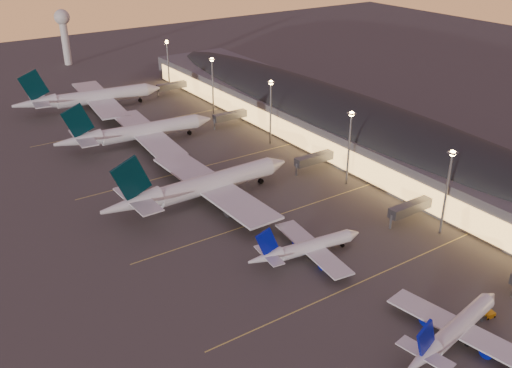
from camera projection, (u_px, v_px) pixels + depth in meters
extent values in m
plane|color=#44423F|center=(347.00, 273.00, 147.04)|extent=(700.00, 700.00, 0.00)
cylinder|color=silver|center=(462.00, 323.00, 123.74)|extent=(23.00, 7.66, 3.86)
cone|color=silver|center=(490.00, 298.00, 131.96)|extent=(4.26, 4.43, 3.86)
cone|color=silver|center=(421.00, 359.00, 113.24)|extent=(10.75, 5.54, 3.86)
cube|color=silver|center=(459.00, 328.00, 123.34)|extent=(12.01, 33.15, 0.42)
cylinder|color=#070F8D|center=(430.00, 316.00, 129.01)|extent=(5.54, 3.72, 2.89)
cylinder|color=#070F8D|center=(491.00, 348.00, 119.72)|extent=(5.54, 3.72, 2.89)
cube|color=#070F8D|center=(426.00, 338.00, 111.40)|extent=(7.07, 1.77, 8.37)
cube|color=silver|center=(425.00, 354.00, 113.77)|extent=(5.59, 12.15, 0.27)
cylinder|color=black|center=(480.00, 314.00, 130.85)|extent=(0.36, 0.36, 1.52)
cylinder|color=black|center=(480.00, 315.00, 130.95)|extent=(1.18, 0.85, 1.08)
cylinder|color=black|center=(444.00, 331.00, 125.51)|extent=(0.36, 0.36, 1.52)
cylinder|color=black|center=(444.00, 332.00, 125.61)|extent=(1.18, 0.85, 1.08)
cylinder|color=black|center=(467.00, 343.00, 122.00)|extent=(0.36, 0.36, 1.52)
cylinder|color=black|center=(467.00, 344.00, 122.10)|extent=(1.18, 0.85, 1.08)
cylinder|color=silver|center=(316.00, 245.00, 153.23)|extent=(21.53, 6.18, 3.62)
cone|color=silver|center=(353.00, 234.00, 158.30)|extent=(3.84, 4.01, 3.62)
cone|color=silver|center=(265.00, 258.00, 146.70)|extent=(9.97, 4.76, 3.62)
cube|color=silver|center=(312.00, 248.00, 153.09)|extent=(9.84, 30.99, 0.40)
cylinder|color=#070F8D|center=(301.00, 239.00, 159.27)|extent=(5.09, 3.28, 2.71)
cylinder|color=#070F8D|center=(328.00, 263.00, 148.52)|extent=(5.09, 3.28, 2.71)
cube|color=#070F8D|center=(267.00, 242.00, 144.87)|extent=(6.64, 1.35, 7.85)
cube|color=silver|center=(269.00, 255.00, 146.95)|extent=(4.74, 11.30, 0.25)
cylinder|color=black|center=(342.00, 245.00, 157.99)|extent=(0.32, 0.32, 1.43)
cylinder|color=black|center=(342.00, 245.00, 158.08)|extent=(1.08, 0.75, 1.01)
cylinder|color=black|center=(305.00, 250.00, 155.66)|extent=(0.32, 0.32, 1.43)
cylinder|color=black|center=(305.00, 250.00, 155.75)|extent=(1.08, 0.75, 1.01)
cylinder|color=black|center=(315.00, 259.00, 151.59)|extent=(0.32, 0.32, 1.43)
cylinder|color=black|center=(315.00, 260.00, 151.68)|extent=(1.08, 0.75, 1.01)
cylinder|color=silver|center=(217.00, 181.00, 183.68)|extent=(41.37, 7.15, 6.24)
cone|color=silver|center=(276.00, 164.00, 196.18)|extent=(6.79, 6.38, 6.24)
cone|color=silver|center=(131.00, 204.00, 167.72)|extent=(18.76, 6.65, 6.24)
cube|color=silver|center=(212.00, 186.00, 183.12)|extent=(13.31, 60.54, 0.69)
cylinder|color=#525459|center=(195.00, 177.00, 194.47)|extent=(9.42, 4.88, 4.68)
cylinder|color=#525459|center=(239.00, 206.00, 174.98)|extent=(9.42, 4.88, 4.68)
cube|color=black|center=(131.00, 179.00, 164.72)|extent=(12.32, 1.21, 13.84)
cube|color=silver|center=(138.00, 199.00, 168.50)|extent=(7.13, 21.85, 0.44)
cylinder|color=black|center=(261.00, 180.00, 194.62)|extent=(0.51, 0.51, 2.49)
cylinder|color=black|center=(261.00, 181.00, 194.78)|extent=(1.77, 1.13, 1.75)
cylinder|color=black|center=(202.00, 191.00, 187.05)|extent=(0.51, 0.51, 2.49)
cylinder|color=black|center=(202.00, 192.00, 187.21)|extent=(1.77, 1.13, 1.75)
cylinder|color=black|center=(216.00, 201.00, 180.63)|extent=(0.51, 0.51, 2.49)
cylinder|color=black|center=(216.00, 202.00, 180.79)|extent=(1.77, 1.13, 1.75)
cylinder|color=silver|center=(151.00, 129.00, 227.77)|extent=(39.96, 9.04, 5.99)
cone|color=silver|center=(203.00, 120.00, 238.03)|extent=(6.83, 6.47, 5.99)
cone|color=silver|center=(78.00, 141.00, 214.62)|extent=(18.30, 7.36, 5.99)
cube|color=silver|center=(146.00, 133.00, 227.37)|extent=(15.95, 58.63, 0.66)
cylinder|color=#525459|center=(139.00, 127.00, 238.79)|extent=(9.27, 5.17, 4.49)
cylinder|color=#525459|center=(161.00, 147.00, 218.84)|extent=(9.27, 5.17, 4.49)
cube|color=black|center=(77.00, 121.00, 211.66)|extent=(11.85, 1.81, 13.30)
cube|color=silver|center=(83.00, 137.00, 215.20)|extent=(7.99, 21.28, 0.42)
cylinder|color=black|center=(189.00, 132.00, 237.01)|extent=(0.51, 0.51, 2.40)
cylinder|color=black|center=(189.00, 133.00, 237.17)|extent=(1.75, 1.18, 1.68)
cylinder|color=black|center=(140.00, 137.00, 231.45)|extent=(0.51, 0.51, 2.40)
cylinder|color=black|center=(140.00, 138.00, 231.60)|extent=(1.75, 1.18, 1.68)
cylinder|color=black|center=(147.00, 144.00, 224.88)|extent=(0.51, 0.51, 2.40)
cylinder|color=black|center=(148.00, 145.00, 225.03)|extent=(1.75, 1.18, 1.68)
cylinder|color=silver|center=(103.00, 96.00, 267.97)|extent=(42.65, 10.89, 6.38)
cone|color=silver|center=(153.00, 89.00, 278.32)|extent=(7.46, 7.08, 6.38)
cone|color=silver|center=(34.00, 103.00, 254.69)|extent=(19.64, 8.40, 6.38)
cube|color=silver|center=(99.00, 99.00, 267.60)|extent=(18.82, 62.66, 0.70)
cylinder|color=#525459|center=(95.00, 95.00, 279.91)|extent=(9.99, 5.79, 4.79)
cylinder|color=#525459|center=(110.00, 111.00, 258.29)|extent=(9.99, 5.79, 4.79)
cube|color=black|center=(33.00, 85.00, 251.52)|extent=(12.62, 2.31, 14.17)
cube|color=silver|center=(39.00, 101.00, 255.26)|extent=(9.16, 22.82, 0.45)
cylinder|color=black|center=(140.00, 100.00, 277.39)|extent=(0.56, 0.56, 2.55)
cylinder|color=black|center=(140.00, 100.00, 277.56)|extent=(1.90, 1.30, 1.79)
cylinder|color=black|center=(94.00, 103.00, 272.03)|extent=(0.56, 0.56, 2.55)
cylinder|color=black|center=(95.00, 104.00, 272.20)|extent=(1.90, 1.30, 1.79)
cylinder|color=black|center=(99.00, 109.00, 264.91)|extent=(0.56, 0.56, 2.55)
cylinder|color=black|center=(99.00, 109.00, 265.08)|extent=(1.90, 1.30, 1.79)
cube|color=#515157|center=(341.00, 126.00, 229.88)|extent=(40.00, 255.00, 12.00)
ellipsoid|color=black|center=(342.00, 112.00, 227.28)|extent=(39.00, 253.00, 10.92)
cube|color=#FFBB5E|center=(301.00, 138.00, 220.10)|extent=(0.40, 244.80, 8.00)
cube|color=#525459|center=(411.00, 208.00, 169.74)|extent=(16.00, 3.20, 3.00)
cylinder|color=slate|center=(391.00, 222.00, 166.69)|extent=(0.70, 0.70, 4.40)
cube|color=#525459|center=(314.00, 159.00, 203.32)|extent=(16.00, 3.20, 3.00)
cylinder|color=slate|center=(297.00, 170.00, 200.27)|extent=(0.70, 0.70, 4.40)
cube|color=#525459|center=(230.00, 116.00, 245.85)|extent=(16.00, 3.20, 3.00)
cylinder|color=slate|center=(215.00, 124.00, 242.81)|extent=(0.70, 0.70, 4.40)
cube|color=#525459|center=(172.00, 86.00, 287.64)|extent=(16.00, 3.20, 3.00)
cylinder|color=slate|center=(158.00, 93.00, 284.59)|extent=(0.70, 0.70, 4.40)
cylinder|color=slate|center=(446.00, 194.00, 159.82)|extent=(0.70, 0.70, 25.00)
cube|color=slate|center=(453.00, 153.00, 154.32)|extent=(2.20, 2.20, 0.50)
sphere|color=#FFBB58|center=(453.00, 153.00, 154.40)|extent=(1.80, 1.80, 1.80)
cylinder|color=slate|center=(349.00, 150.00, 189.67)|extent=(0.70, 0.70, 25.00)
cube|color=slate|center=(352.00, 113.00, 184.17)|extent=(2.20, 2.20, 0.50)
sphere|color=#FFBB58|center=(352.00, 114.00, 184.25)|extent=(1.80, 1.80, 1.80)
cylinder|color=slate|center=(271.00, 114.00, 223.25)|extent=(0.70, 0.70, 25.00)
cube|color=slate|center=(271.00, 82.00, 217.75)|extent=(2.20, 2.20, 0.50)
sphere|color=#FFBB58|center=(271.00, 83.00, 217.83)|extent=(1.80, 1.80, 1.80)
cylinder|color=slate|center=(213.00, 87.00, 256.83)|extent=(0.70, 0.70, 25.00)
cube|color=slate|center=(212.00, 59.00, 251.33)|extent=(2.20, 2.20, 0.50)
sphere|color=#FFBB58|center=(212.00, 60.00, 251.41)|extent=(1.80, 1.80, 1.80)
cylinder|color=slate|center=(168.00, 67.00, 290.41)|extent=(0.70, 0.70, 25.00)
cube|color=slate|center=(167.00, 42.00, 284.91)|extent=(2.20, 2.20, 0.50)
sphere|color=#FFBB58|center=(167.00, 42.00, 284.99)|extent=(1.80, 1.80, 1.80)
cylinder|color=silver|center=(66.00, 43.00, 340.48)|extent=(4.40, 4.40, 26.00)
sphere|color=silver|center=(62.00, 17.00, 333.98)|extent=(9.00, 9.00, 9.00)
cube|color=#D8C659|center=(361.00, 282.00, 143.31)|extent=(90.00, 0.36, 0.00)
cube|color=#D8C659|center=(269.00, 218.00, 173.16)|extent=(90.00, 0.36, 0.00)
cube|color=#D8C659|center=(197.00, 168.00, 206.74)|extent=(90.00, 0.36, 0.00)
cube|color=#D8C659|center=(136.00, 125.00, 247.78)|extent=(90.00, 0.36, 0.00)
cube|color=orange|center=(489.00, 315.00, 130.86)|extent=(2.87, 2.06, 1.20)
cube|color=#525459|center=(482.00, 318.00, 130.19)|extent=(1.75, 1.66, 0.88)
cylinder|color=black|center=(489.00, 313.00, 132.06)|extent=(0.51, 0.27, 0.48)
cylinder|color=black|center=(495.00, 317.00, 130.71)|extent=(0.51, 0.27, 0.48)
cylinder|color=black|center=(483.00, 315.00, 131.32)|extent=(0.51, 0.27, 0.48)
cylinder|color=black|center=(488.00, 319.00, 129.97)|extent=(0.51, 0.27, 0.48)
cube|color=orange|center=(332.00, 241.00, 160.20)|extent=(2.78, 2.50, 1.08)
cube|color=#525459|center=(326.00, 241.00, 160.21)|extent=(1.84, 1.81, 0.79)
cylinder|color=black|center=(334.00, 240.00, 161.03)|extent=(0.46, 0.38, 0.43)
cylinder|color=black|center=(335.00, 243.00, 159.70)|extent=(0.46, 0.38, 0.43)
cylinder|color=black|center=(328.00, 241.00, 160.97)|extent=(0.46, 0.38, 0.43)
cylinder|color=black|center=(329.00, 243.00, 159.65)|extent=(0.46, 0.38, 0.43)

